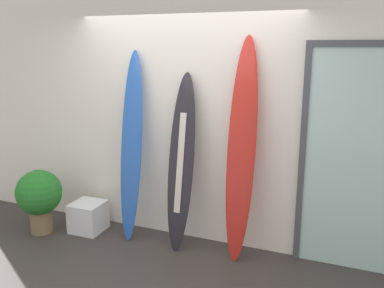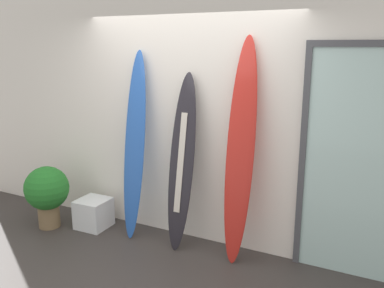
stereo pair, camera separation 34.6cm
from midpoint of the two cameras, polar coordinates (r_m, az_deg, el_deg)
wall_back at (r=4.61m, az=-2.68°, el=3.82°), size 7.20×0.20×2.80m
surfboard_cobalt at (r=4.67m, az=-10.51°, el=-0.68°), size 0.27×0.39×2.13m
surfboard_charcoal at (r=4.39m, az=-3.78°, el=-2.66°), size 0.30×0.39×1.91m
surfboard_crimson at (r=4.13m, az=4.47°, el=-1.21°), size 0.30×0.38×2.28m
display_block_left at (r=5.20m, az=-16.08°, el=-9.68°), size 0.38×0.38×0.35m
glass_door at (r=4.13m, az=20.60°, el=-1.85°), size 1.20×0.06×2.22m
potted_plant at (r=5.24m, az=-22.22°, el=-6.65°), size 0.53×0.53×0.76m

